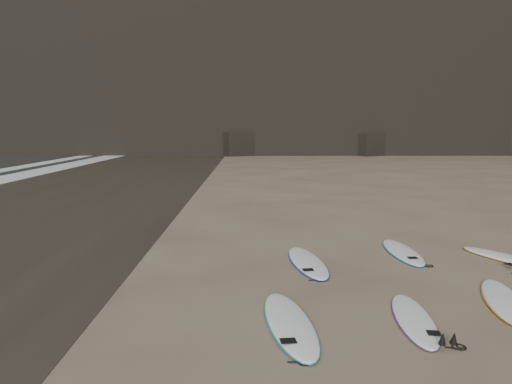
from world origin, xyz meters
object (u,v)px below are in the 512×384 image
surfboard_0 (290,322)px  surfboard_2 (503,300)px  surfboard_1 (414,318)px  surfboard_7 (509,258)px  surfboard_6 (403,251)px  surfboard_5 (308,262)px

surfboard_0 → surfboard_2: size_ratio=1.12×
surfboard_1 → surfboard_7: bearing=53.1°
surfboard_7 → surfboard_0: bearing=-171.7°
surfboard_0 → surfboard_1: bearing=-2.0°
surfboard_6 → surfboard_5: bearing=-159.4°
surfboard_5 → surfboard_7: 4.57m
surfboard_0 → surfboard_7: 6.37m
surfboard_2 → surfboard_0: bearing=-149.2°
surfboard_2 → surfboard_5: (-3.05, 2.45, 0.01)m
surfboard_0 → surfboard_1: surfboard_0 is taller
surfboard_0 → surfboard_1: 1.93m
surfboard_5 → surfboard_0: bearing=-107.2°
surfboard_1 → surfboard_7: 4.81m
surfboard_1 → surfboard_6: size_ratio=0.88×
surfboard_6 → surfboard_7: (2.21, -0.65, -0.00)m
surfboard_2 → surfboard_6: 3.40m
surfboard_1 → surfboard_6: 4.28m
surfboard_5 → surfboard_2: bearing=-44.8°
surfboard_1 → surfboard_5: (-1.25, 3.26, 0.01)m
surfboard_2 → surfboard_1: bearing=-139.3°
surfboard_0 → surfboard_6: surfboard_0 is taller
surfboard_0 → surfboard_1: size_ratio=1.19×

